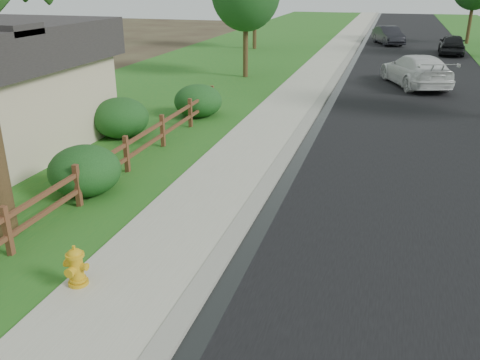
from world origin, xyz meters
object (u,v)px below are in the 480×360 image
(dark_car_mid, at_px, (452,44))
(white_suv, at_px, (416,70))
(fire_hydrant, at_px, (76,267))
(ranch_fence, at_px, (104,167))

(dark_car_mid, bearing_deg, white_suv, 80.47)
(fire_hydrant, height_order, white_suv, white_suv)
(dark_car_mid, bearing_deg, fire_hydrant, 77.89)
(ranch_fence, bearing_deg, dark_car_mid, 69.52)
(ranch_fence, xyz_separation_m, dark_car_mid, (10.80, 28.92, 0.12))
(ranch_fence, height_order, dark_car_mid, dark_car_mid)
(ranch_fence, xyz_separation_m, fire_hydrant, (1.90, -4.20, -0.17))
(white_suv, relative_size, dark_car_mid, 1.28)
(white_suv, xyz_separation_m, dark_car_mid, (2.77, 12.53, -0.07))
(dark_car_mid, bearing_deg, ranch_fence, 72.45)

